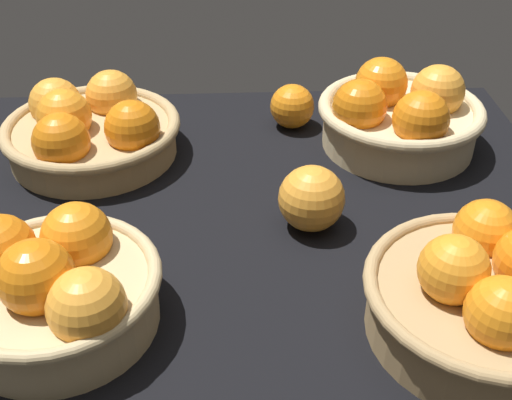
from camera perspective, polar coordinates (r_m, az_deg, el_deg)
The scene contains 7 objects.
market_tray at distance 82.84cm, azimuth -0.40°, elevation -2.33°, with size 84.00×72.00×3.00cm, color black.
basket_near_right at distance 95.64cm, azimuth -14.37°, elevation 6.08°, with size 25.23×25.23×10.51cm.
basket_far_right at distance 67.80cm, azimuth -17.27°, elevation -7.23°, with size 21.41×21.41×11.81cm.
basket_far_left at distance 67.97cm, azimuth 19.83°, elevation -7.92°, with size 23.87×23.87×11.70cm.
basket_near_left at distance 96.57cm, azimuth 12.47°, elevation 7.27°, with size 23.90×23.90×12.25cm.
loose_orange_front_gap at distance 78.42cm, azimuth 4.89°, elevation 0.13°, with size 8.12×8.12×8.12cm, color #F49E33.
loose_orange_back_gap at distance 100.85cm, azimuth 3.19°, elevation 8.21°, with size 6.81×6.81×6.81cm, color orange.
Camera 1 is at (2.54, 65.90, 51.63)cm, focal length 45.60 mm.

